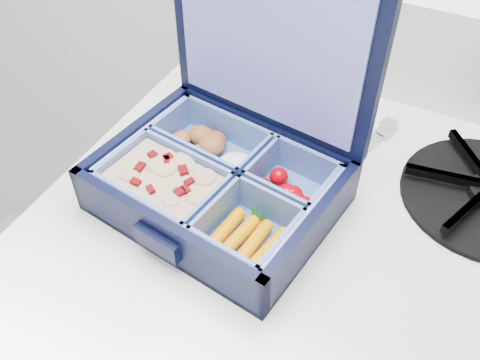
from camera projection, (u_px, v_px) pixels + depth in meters
The scene contains 3 objects.
bento_box at pixel (218, 185), 0.58m from camera, with size 0.24×0.19×0.06m, color black, non-canonical shape.
burner_grate_rear at pixel (244, 75), 0.76m from camera, with size 0.16×0.16×0.02m, color black.
fork at pixel (346, 164), 0.64m from camera, with size 0.02×0.18×0.01m, color silver, non-canonical shape.
Camera 1 is at (-0.15, 1.30, 1.34)m, focal length 40.00 mm.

